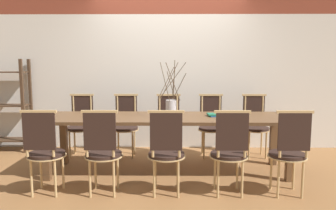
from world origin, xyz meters
The scene contains 16 objects.
ground_plane centered at (0.00, 0.00, 0.00)m, with size 16.00×16.00×0.00m, color olive.
wall_rear centered at (0.00, 1.30, 1.60)m, with size 12.00×0.06×3.20m.
dining_table centered at (0.00, 0.00, 0.66)m, with size 3.18×0.87×0.74m.
chair_near_leftend centered at (-1.33, -0.77, 0.51)m, with size 0.42×0.42×0.95m.
chair_near_left centered at (-0.70, -0.77, 0.51)m, with size 0.42×0.42×0.95m.
chair_near_center centered at (-0.01, -0.77, 0.51)m, with size 0.42×0.42×0.95m.
chair_near_right centered at (0.67, -0.77, 0.51)m, with size 0.42×0.42×0.95m.
chair_near_rightend centered at (1.31, -0.77, 0.51)m, with size 0.42×0.42×0.95m.
chair_far_leftend centered at (-1.36, 0.77, 0.51)m, with size 0.42×0.42×0.95m.
chair_far_left centered at (-0.67, 0.77, 0.51)m, with size 0.42×0.42×0.95m.
chair_far_center centered at (0.00, 0.77, 0.51)m, with size 0.42×0.42×0.95m.
chair_far_right centered at (0.66, 0.77, 0.51)m, with size 0.42×0.42×0.95m.
chair_far_rightend centered at (1.34, 0.77, 0.51)m, with size 0.42×0.42×0.95m.
vase_centerpiece centered at (0.04, -0.05, 0.88)m, with size 0.37×0.34×0.73m.
book_stack centered at (0.63, 0.04, 0.76)m, with size 0.24×0.22×0.03m.
shelving_rack centered at (-2.66, 1.06, 0.74)m, with size 0.75×0.34×1.50m.
Camera 1 is at (0.04, -4.20, 1.44)m, focal length 35.00 mm.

